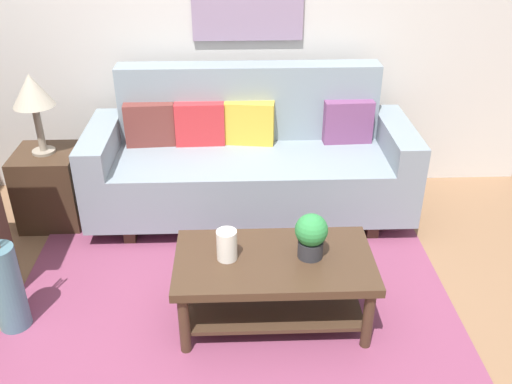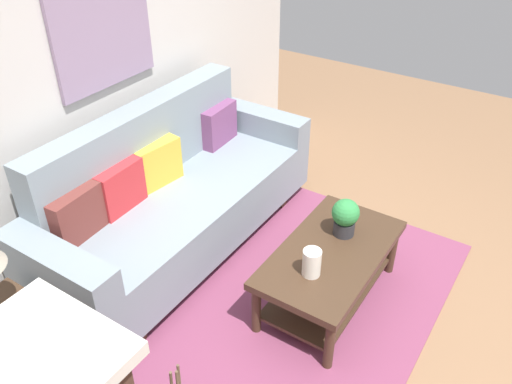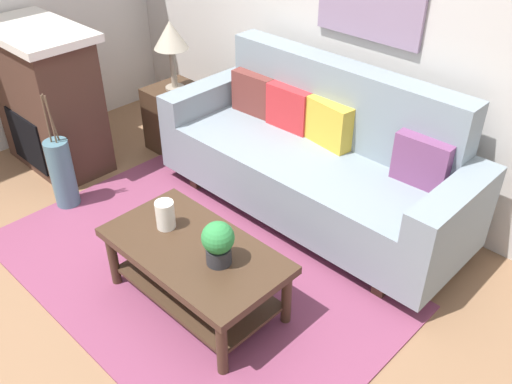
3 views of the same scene
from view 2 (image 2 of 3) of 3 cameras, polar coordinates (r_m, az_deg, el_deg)
ground_plane at (r=3.44m, az=11.29°, el=-15.95°), size 8.82×8.82×0.00m
wall_back at (r=3.70m, az=-18.01°, el=12.74°), size 4.82×0.10×2.70m
area_rug at (r=3.56m, az=3.77°, el=-12.77°), size 2.65×1.66×0.01m
couch at (r=3.85m, az=-8.88°, el=-0.66°), size 2.32×0.84×1.08m
throw_pillow_maroon at (r=3.40m, az=-18.85°, el=-2.42°), size 0.37×0.14×0.32m
throw_pillow_crimson at (r=3.58m, az=-14.52°, el=0.45°), size 0.36×0.13×0.32m
throw_pillow_mustard at (r=3.79m, az=-10.65°, el=3.02°), size 0.37×0.17×0.32m
throw_pillow_plum at (r=4.27m, az=-4.08°, el=7.30°), size 0.36×0.14×0.32m
coffee_table at (r=3.45m, az=8.04°, el=-7.76°), size 1.10×0.60×0.43m
tabletop_vase at (r=3.15m, az=6.06°, el=-7.63°), size 0.11×0.11×0.18m
potted_plant_tabletop at (r=3.44m, az=9.66°, el=-2.62°), size 0.18×0.18×0.26m
side_table at (r=3.26m, az=-25.04°, el=-15.66°), size 0.44×0.44×0.56m
framed_painting at (r=3.66m, az=-16.29°, el=16.57°), size 0.81×0.03×0.75m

